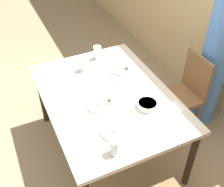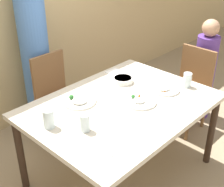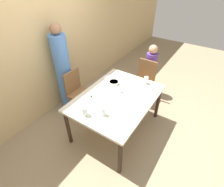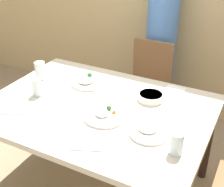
% 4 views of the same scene
% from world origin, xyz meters
% --- Properties ---
extents(ground_plane, '(10.00, 10.00, 0.00)m').
position_xyz_m(ground_plane, '(0.00, 0.00, 0.00)').
color(ground_plane, '#998466').
extents(dining_table, '(1.49, 1.09, 0.74)m').
position_xyz_m(dining_table, '(0.00, 0.00, 0.67)').
color(dining_table, beige).
rests_on(dining_table, ground_plane).
extents(chair_adult_spot, '(0.40, 0.40, 0.88)m').
position_xyz_m(chair_adult_spot, '(0.01, 0.89, 0.48)').
color(chair_adult_spot, brown).
rests_on(chair_adult_spot, ground_plane).
extents(person_adult, '(0.29, 0.29, 1.70)m').
position_xyz_m(person_adult, '(0.01, 1.20, 0.80)').
color(person_adult, '#5184D1').
rests_on(person_adult, ground_plane).
extents(bowl_curry, '(0.18, 0.18, 0.05)m').
position_xyz_m(bowl_curry, '(0.29, 0.24, 0.76)').
color(bowl_curry, white).
rests_on(bowl_curry, dining_table).
extents(plate_rice_adult, '(0.26, 0.26, 0.05)m').
position_xyz_m(plate_rice_adult, '(0.11, -0.10, 0.75)').
color(plate_rice_adult, white).
rests_on(plate_rice_adult, dining_table).
extents(plate_rice_child, '(0.24, 0.24, 0.05)m').
position_xyz_m(plate_rice_child, '(0.42, -0.13, 0.75)').
color(plate_rice_child, white).
rests_on(plate_rice_child, dining_table).
extents(plate_noodles, '(0.27, 0.27, 0.06)m').
position_xyz_m(plate_noodles, '(-0.23, 0.25, 0.75)').
color(plate_noodles, white).
rests_on(plate_noodles, dining_table).
extents(glass_water_tall, '(0.07, 0.07, 0.13)m').
position_xyz_m(glass_water_tall, '(-0.45, -0.06, 0.80)').
color(glass_water_tall, silver).
rests_on(glass_water_tall, dining_table).
extents(glass_water_short, '(0.08, 0.08, 0.14)m').
position_xyz_m(glass_water_short, '(-0.60, 0.15, 0.81)').
color(glass_water_short, silver).
rests_on(glass_water_short, dining_table).
extents(glass_water_center, '(0.07, 0.07, 0.13)m').
position_xyz_m(glass_water_center, '(0.61, -0.22, 0.80)').
color(glass_water_center, silver).
rests_on(glass_water_center, dining_table).
extents(napkin_folded, '(0.14, 0.14, 0.01)m').
position_xyz_m(napkin_folded, '(0.39, 0.44, 0.74)').
color(napkin_folded, white).
rests_on(napkin_folded, dining_table).
extents(fork_steel, '(0.17, 0.09, 0.01)m').
position_xyz_m(fork_steel, '(0.17, -0.42, 0.74)').
color(fork_steel, silver).
rests_on(fork_steel, dining_table).
extents(spoon_steel, '(0.17, 0.10, 0.01)m').
position_xyz_m(spoon_steel, '(-0.45, -0.34, 0.74)').
color(spoon_steel, silver).
rests_on(spoon_steel, dining_table).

